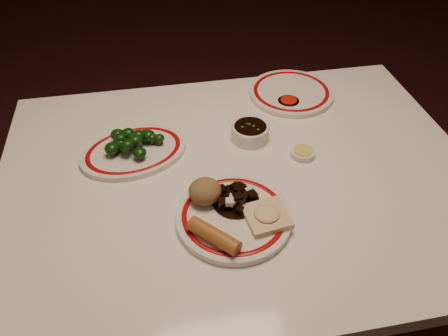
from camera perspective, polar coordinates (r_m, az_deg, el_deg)
ground at (r=1.70m, az=1.42°, el=-19.64°), size 7.00×7.00×0.00m
dining_table at (r=1.16m, az=1.96°, el=-4.01°), size 1.20×0.90×0.75m
main_plate at (r=0.98m, az=1.30°, el=-6.36°), size 0.31×0.31×0.02m
rice_mound at (r=0.99m, az=-2.49°, el=-3.04°), size 0.08×0.08×0.05m
spring_roll at (r=0.91m, az=-1.33°, el=-8.82°), size 0.11×0.11×0.03m
fried_wonton at (r=0.96m, az=5.61°, el=-6.19°), size 0.10×0.10×0.03m
stirfry_heap at (r=0.99m, az=1.51°, el=-3.89°), size 0.11×0.11×0.03m
broccoli_plate at (r=1.17m, az=-11.69°, el=2.14°), size 0.32×0.29×0.02m
broccoli_pile at (r=1.15m, az=-11.85°, el=3.47°), size 0.15×0.12×0.05m
soy_bowl at (r=1.19m, az=3.43°, el=4.66°), size 0.10×0.10×0.04m
sweet_sour_dish at (r=1.34m, az=8.41°, el=8.45°), size 0.06×0.06×0.02m
mustard_dish at (r=1.16m, az=10.26°, el=1.96°), size 0.06×0.06×0.02m
far_plate at (r=1.39m, az=8.74°, el=9.73°), size 0.35×0.35×0.02m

